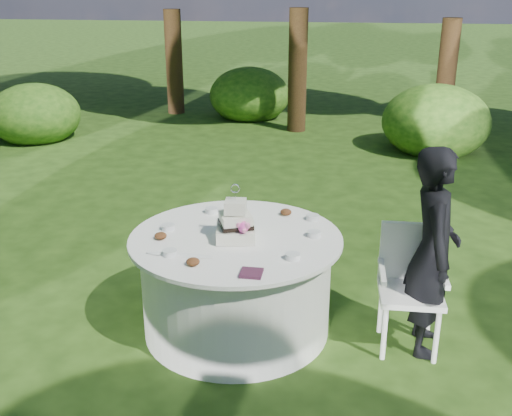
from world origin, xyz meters
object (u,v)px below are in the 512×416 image
Objects in this scene: chair at (410,278)px; napkins at (251,273)px; guest at (433,252)px; cake at (236,225)px; table at (236,283)px.

napkins is at bearing -149.59° from chair.
cake is at bearing 90.58° from guest.
guest is 0.97× the size of table.
napkins reaches higher than table.
chair reaches higher than napkins.
napkins is at bearing -69.66° from table.
chair is (1.05, 0.62, -0.26)m from napkins.
guest is at bearing -0.29° from table.
chair is (-0.13, 0.04, -0.23)m from guest.
chair is at bearing 1.46° from table.
guest reaches higher than table.
napkins is 1.24m from chair.
table is 0.50m from cake.
table is (-0.22, 0.58, -0.39)m from napkins.
guest reaches higher than chair.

